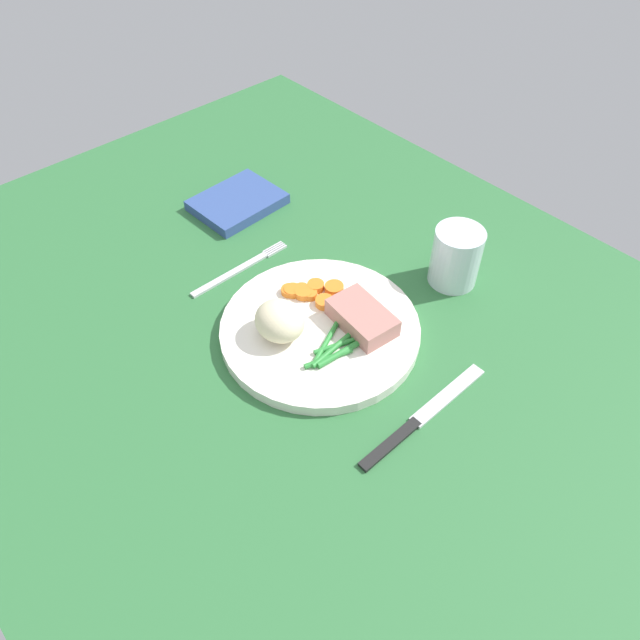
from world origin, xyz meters
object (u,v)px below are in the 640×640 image
dinner_plate (320,329)px  water_glass (455,260)px  napkin (238,202)px  knife (421,418)px  meat_portion (362,318)px  fork (240,269)px

dinner_plate → water_glass: (4.89, 20.88, 2.79)cm
napkin → knife: bearing=-11.0°
meat_portion → fork: size_ratio=0.53×
dinner_plate → knife: size_ratio=1.27×
water_glass → knife: bearing=-58.8°
dinner_plate → meat_portion: 5.77cm
knife → water_glass: bearing=125.5°
fork → knife: size_ratio=0.81×
fork → napkin: 15.54cm
knife → napkin: bearing=173.3°
meat_portion → water_glass: size_ratio=1.04×
meat_portion → napkin: bearing=171.8°
dinner_plate → napkin: 30.86cm
dinner_plate → knife: (17.71, -0.29, -0.60)cm
meat_portion → napkin: meat_portion is taller
napkin → water_glass: bearing=19.2°
water_glass → fork: bearing=-136.0°
dinner_plate → water_glass: 21.62cm
dinner_plate → meat_portion: (3.50, 4.09, 2.08)cm
meat_portion → fork: bearing=-168.0°
knife → water_glass: size_ratio=2.42×
knife → napkin: (-47.26, 9.16, 0.64)cm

